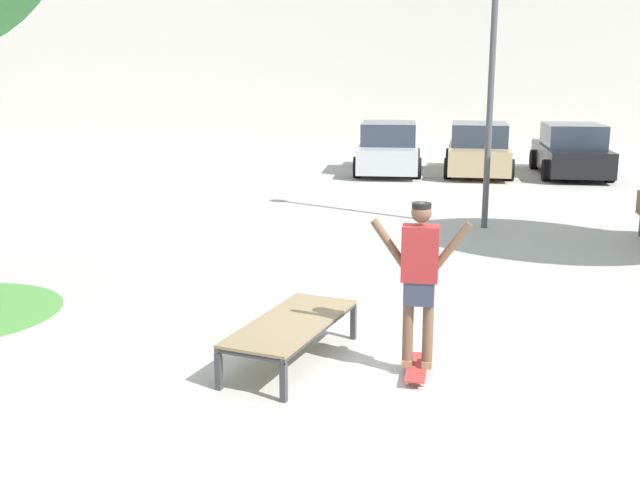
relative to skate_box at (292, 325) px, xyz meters
name	(u,v)px	position (x,y,z in m)	size (l,w,h in m)	color
ground_plane	(354,358)	(0.63, 0.24, -0.41)	(120.00, 120.00, 0.00)	#B7B5AD
skate_box	(292,325)	(0.00, 0.00, 0.00)	(1.13, 2.01, 0.46)	#38383D
skateboard	(417,368)	(1.33, -0.08, -0.34)	(0.21, 0.80, 0.09)	#B23333
skater	(420,273)	(1.33, -0.08, 0.66)	(1.00, 0.29, 1.69)	brown
car_silver	(388,149)	(-0.71, 15.24, 0.28)	(2.20, 4.34, 1.50)	#B7BABF
car_tan	(478,150)	(1.92, 15.45, 0.28)	(1.99, 4.24, 1.50)	tan
car_black	(571,152)	(4.56, 15.63, 0.28)	(2.11, 4.29, 1.50)	black
light_post	(494,26)	(2.06, 7.54, 3.41)	(0.36, 0.36, 5.83)	#4C4C51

